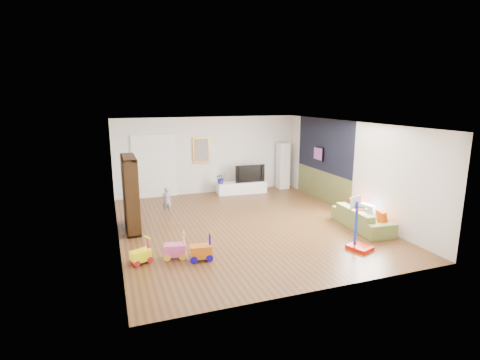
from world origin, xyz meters
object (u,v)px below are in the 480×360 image
object	(u,v)px
bookshelf	(130,194)
basketball_hoop	(361,224)
media_console	(242,188)
sofa	(362,218)

from	to	relation	value
bookshelf	basketball_hoop	size ratio (longest dim) A/B	1.58
media_console	basketball_hoop	xyz separation A→B (m)	(0.76, -5.67, 0.40)
bookshelf	media_console	bearing A→B (deg)	32.78
bookshelf	basketball_hoop	xyz separation A→B (m)	(4.73, -3.10, -0.35)
basketball_hoop	sofa	bearing A→B (deg)	31.99
media_console	bookshelf	world-z (taller)	bookshelf
sofa	basketball_hoop	world-z (taller)	basketball_hoop
sofa	bookshelf	bearing A→B (deg)	74.41
sofa	basketball_hoop	bearing A→B (deg)	144.30
media_console	basketball_hoop	distance (m)	5.74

